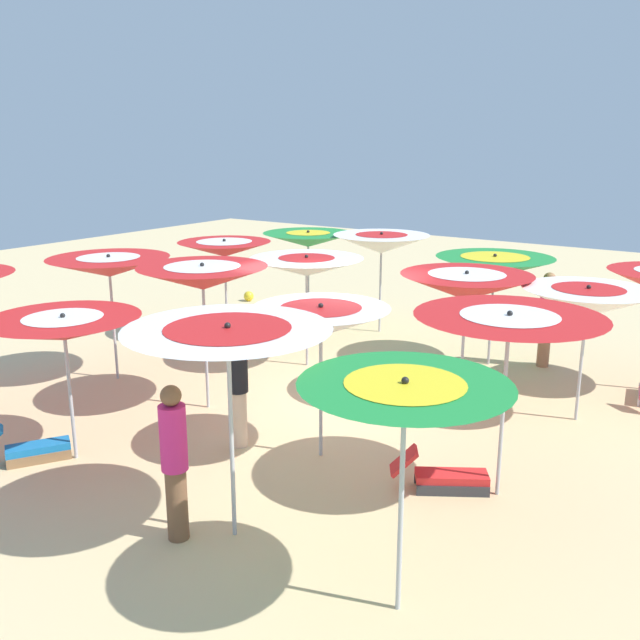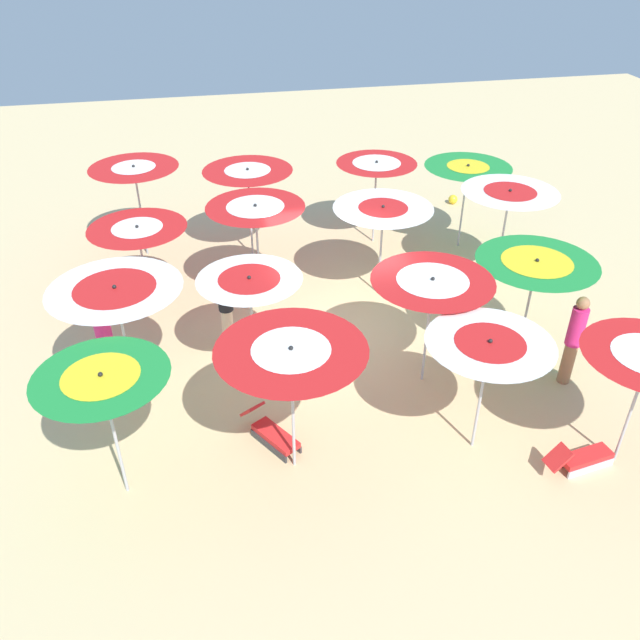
{
  "view_description": "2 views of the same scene",
  "coord_description": "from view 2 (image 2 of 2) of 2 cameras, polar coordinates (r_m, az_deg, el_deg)",
  "views": [
    {
      "loc": [
        -6.16,
        9.34,
        4.4
      ],
      "look_at": [
        1.58,
        -1.95,
        0.81
      ],
      "focal_mm": 38.9,
      "sensor_mm": 36.0,
      "label": 1
    },
    {
      "loc": [
        -11.05,
        2.59,
        7.92
      ],
      "look_at": [
        -0.83,
        0.48,
        1.0
      ],
      "focal_mm": 36.31,
      "sensor_mm": 36.0,
      "label": 2
    }
  ],
  "objects": [
    {
      "name": "beach_umbrella_4",
      "position": [
        15.56,
        16.3,
        10.13
      ],
      "size": [
        2.2,
        2.2,
        2.35
      ],
      "color": "#B2B2B7",
      "rests_on": "ground"
    },
    {
      "name": "beach_umbrella_6",
      "position": [
        13.92,
        -5.69,
        9.24
      ],
      "size": [
        2.11,
        2.11,
        2.48
      ],
      "color": "#B2B2B7",
      "rests_on": "ground"
    },
    {
      "name": "beach_umbrella_2",
      "position": [
        16.19,
        -6.37,
        12.42
      ],
      "size": [
        2.2,
        2.2,
        2.38
      ],
      "color": "#B2B2B7",
      "rests_on": "ground"
    },
    {
      "name": "beach_umbrella_10",
      "position": [
        11.69,
        -6.2,
        2.83
      ],
      "size": [
        1.91,
        1.91,
        2.24
      ],
      "color": "#B2B2B7",
      "rests_on": "ground"
    },
    {
      "name": "beach_umbrella_0",
      "position": [
        17.06,
        12.86,
        12.54
      ],
      "size": [
        2.18,
        2.18,
        2.27
      ],
      "color": "#B2B2B7",
      "rests_on": "ground"
    },
    {
      "name": "beach_umbrella_1",
      "position": [
        16.98,
        4.99,
        13.13
      ],
      "size": [
        2.06,
        2.06,
        2.26
      ],
      "color": "#B2B2B7",
      "rests_on": "ground"
    },
    {
      "name": "beach_umbrella_15",
      "position": [
        9.63,
        -18.58,
        -5.53
      ],
      "size": [
        1.94,
        1.94,
        2.37
      ],
      "color": "#B2B2B7",
      "rests_on": "ground"
    },
    {
      "name": "beachgoer_0",
      "position": [
        13.2,
        -8.31,
        1.33
      ],
      "size": [
        0.3,
        0.3,
        1.83
      ],
      "rotation": [
        0.0,
        0.0,
        1.2
      ],
      "color": "beige",
      "rests_on": "ground"
    },
    {
      "name": "beach_ball",
      "position": [
        20.37,
        11.64,
        10.37
      ],
      "size": [
        0.28,
        0.28,
        0.28
      ],
      "primitive_type": "sphere",
      "color": "yellow",
      "rests_on": "ground"
    },
    {
      "name": "lounger_0",
      "position": [
        11.26,
        -4.25,
        -9.87
      ],
      "size": [
        1.25,
        0.96,
        0.57
      ],
      "rotation": [
        0.0,
        0.0,
        3.7
      ],
      "color": "#333338",
      "rests_on": "ground"
    },
    {
      "name": "lounger_2",
      "position": [
        11.63,
        22.05,
        -11.2
      ],
      "size": [
        0.52,
        1.27,
        0.56
      ],
      "rotation": [
        0.0,
        0.0,
        4.87
      ],
      "color": "silver",
      "rests_on": "ground"
    },
    {
      "name": "beach_umbrella_5",
      "position": [
        14.47,
        5.55,
        9.21
      ],
      "size": [
        2.22,
        2.22,
        2.23
      ],
      "color": "#B2B2B7",
      "rests_on": "ground"
    },
    {
      "name": "beach_umbrella_13",
      "position": [
        10.37,
        14.61,
        -2.87
      ],
      "size": [
        2.01,
        2.01,
        2.22
      ],
      "color": "#B2B2B7",
      "rests_on": "ground"
    },
    {
      "name": "beach_umbrella_9",
      "position": [
        11.67,
        9.81,
        2.61
      ],
      "size": [
        2.21,
        2.21,
        2.29
      ],
      "color": "#B2B2B7",
      "rests_on": "ground"
    },
    {
      "name": "beach_umbrella_3",
      "position": [
        16.79,
        -16.03,
        12.34
      ],
      "size": [
        2.17,
        2.17,
        2.42
      ],
      "color": "#B2B2B7",
      "rests_on": "ground"
    },
    {
      "name": "beachgoer_1",
      "position": [
        12.46,
        -18.28,
        -2.3
      ],
      "size": [
        0.3,
        0.3,
        1.84
      ],
      "rotation": [
        0.0,
        0.0,
        1.05
      ],
      "color": "brown",
      "rests_on": "ground"
    },
    {
      "name": "beach_umbrella_11",
      "position": [
        11.31,
        -17.51,
        1.93
      ],
      "size": [
        2.25,
        2.25,
        2.52
      ],
      "color": "#B2B2B7",
      "rests_on": "ground"
    },
    {
      "name": "beach_umbrella_7",
      "position": [
        14.26,
        -15.73,
        7.28
      ],
      "size": [
        2.08,
        2.08,
        2.13
      ],
      "color": "#B2B2B7",
      "rests_on": "ground"
    },
    {
      "name": "beach_umbrella_8",
      "position": [
        12.83,
        18.44,
        4.18
      ],
      "size": [
        2.28,
        2.28,
        2.25
      ],
      "color": "#B2B2B7",
      "rests_on": "ground"
    },
    {
      "name": "beach_umbrella_14",
      "position": [
        9.53,
        -2.55,
        -3.34
      ],
      "size": [
        2.29,
        2.29,
        2.42
      ],
      "color": "#B2B2B7",
      "rests_on": "ground"
    },
    {
      "name": "lounger_1",
      "position": [
        15.47,
        -16.32,
        2.12
      ],
      "size": [
        0.93,
        1.24,
        0.58
      ],
      "rotation": [
        0.0,
        0.0,
        4.17
      ],
      "color": "olive",
      "rests_on": "ground"
    },
    {
      "name": "ground",
      "position": [
        13.85,
        1.25,
        -1.46
      ],
      "size": [
        40.71,
        40.71,
        0.04
      ],
      "primitive_type": "cube",
      "color": "beige"
    },
    {
      "name": "beachgoer_2",
      "position": [
        12.9,
        21.47,
        -1.51
      ],
      "size": [
        0.3,
        0.3,
        1.9
      ],
      "rotation": [
        0.0,
        0.0,
        4.43
      ],
      "color": "#A3704C",
      "rests_on": "ground"
    }
  ]
}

